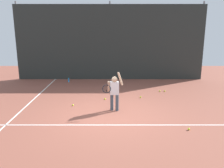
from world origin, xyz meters
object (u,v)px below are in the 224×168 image
(tennis_ball_1, at_px, (165,91))
(tennis_ball_6, at_px, (105,99))
(water_bottle, at_px, (69,80))
(tennis_ball_0, at_px, (141,97))
(tennis_ball_8, at_px, (189,129))
(tennis_ball_3, at_px, (73,105))
(tennis_ball_4, at_px, (160,91))
(tennis_player, at_px, (115,90))

(tennis_ball_1, xyz_separation_m, tennis_ball_6, (-2.65, -1.17, 0.00))
(water_bottle, distance_m, tennis_ball_0, 4.47)
(water_bottle, relative_size, tennis_ball_8, 3.33)
(tennis_ball_3, relative_size, tennis_ball_8, 1.00)
(tennis_ball_4, distance_m, tennis_ball_8, 4.02)
(tennis_ball_0, distance_m, tennis_ball_1, 1.51)
(tennis_player, xyz_separation_m, tennis_ball_4, (2.07, 2.42, -0.69))
(tennis_ball_4, xyz_separation_m, tennis_ball_8, (0.02, -4.02, 0.00))
(tennis_ball_0, relative_size, tennis_ball_6, 1.00)
(tennis_ball_1, height_order, tennis_ball_6, same)
(tennis_ball_3, distance_m, tennis_ball_8, 4.16)
(tennis_ball_0, height_order, tennis_ball_3, same)
(tennis_player, xyz_separation_m, tennis_ball_0, (1.10, 1.50, -0.69))
(water_bottle, height_order, tennis_ball_4, water_bottle)
(tennis_player, bearing_deg, tennis_ball_0, 52.38)
(tennis_ball_0, xyz_separation_m, tennis_ball_3, (-2.61, -1.01, 0.00))
(tennis_player, distance_m, tennis_ball_6, 1.47)
(tennis_ball_3, height_order, tennis_ball_8, same)
(water_bottle, distance_m, tennis_ball_4, 4.83)
(tennis_player, relative_size, tennis_ball_6, 20.46)
(tennis_ball_1, distance_m, tennis_ball_3, 4.27)
(tennis_ball_4, bearing_deg, tennis_ball_8, -89.75)
(tennis_player, bearing_deg, tennis_ball_4, 48.11)
(tennis_ball_3, height_order, tennis_ball_4, same)
(tennis_ball_1, bearing_deg, tennis_ball_3, -153.07)
(water_bottle, xyz_separation_m, tennis_ball_1, (4.66, -1.90, -0.08))
(tennis_ball_0, bearing_deg, tennis_ball_4, 43.54)
(tennis_ball_1, distance_m, tennis_ball_6, 2.90)
(tennis_ball_3, bearing_deg, tennis_ball_1, 26.93)
(tennis_ball_1, distance_m, tennis_ball_8, 4.02)
(tennis_ball_4, bearing_deg, tennis_ball_1, -0.31)
(tennis_ball_0, bearing_deg, tennis_ball_1, 37.73)
(tennis_ball_0, bearing_deg, tennis_ball_3, -158.87)
(tennis_player, height_order, tennis_ball_8, tennis_player)
(tennis_ball_1, xyz_separation_m, tennis_ball_3, (-3.81, -1.93, 0.00))
(tennis_ball_6, bearing_deg, tennis_player, -74.10)
(tennis_ball_0, distance_m, tennis_ball_6, 1.48)
(tennis_ball_1, bearing_deg, tennis_player, -133.44)
(tennis_ball_0, height_order, tennis_ball_6, same)
(tennis_ball_6, bearing_deg, tennis_ball_4, 25.81)
(tennis_ball_6, bearing_deg, tennis_ball_0, 9.72)
(water_bottle, height_order, tennis_ball_0, water_bottle)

